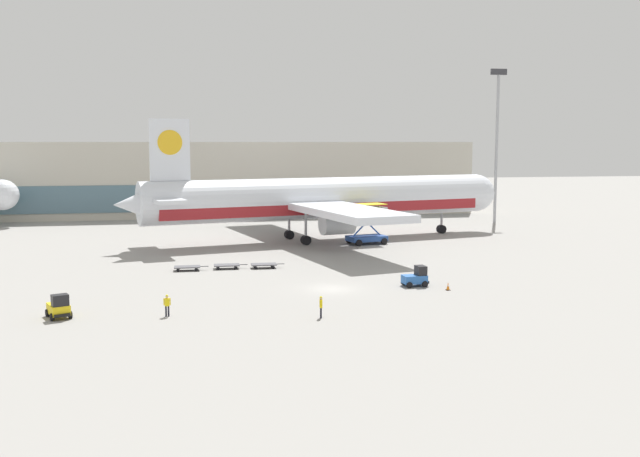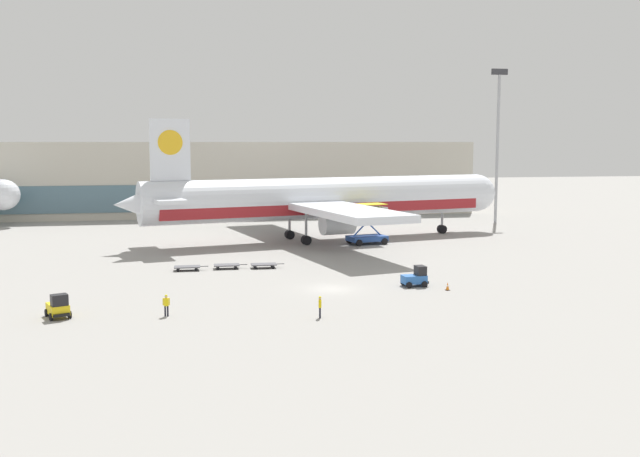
% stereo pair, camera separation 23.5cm
% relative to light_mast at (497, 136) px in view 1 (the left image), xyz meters
% --- Properties ---
extents(ground_plane, '(400.00, 400.00, 0.00)m').
position_rel_light_mast_xyz_m(ground_plane, '(-39.53, -50.10, -15.09)').
color(ground_plane, gray).
extents(terminal_building, '(90.00, 18.20, 14.00)m').
position_rel_light_mast_xyz_m(terminal_building, '(-42.55, 25.26, -8.10)').
color(terminal_building, '#BCB7A8').
rests_on(terminal_building, ground_plane).
extents(light_mast, '(2.80, 0.50, 26.41)m').
position_rel_light_mast_xyz_m(light_mast, '(0.00, 0.00, 0.00)').
color(light_mast, '#9EA0A5').
rests_on(light_mast, ground_plane).
extents(airplane_main, '(57.31, 48.59, 17.00)m').
position_rel_light_mast_xyz_m(airplane_main, '(-34.38, -16.68, -9.25)').
color(airplane_main, silver).
rests_on(airplane_main, ground_plane).
extents(scissor_lift_loader, '(5.73, 4.32, 5.56)m').
position_rel_light_mast_xyz_m(scissor_lift_loader, '(-28.57, -21.25, -12.98)').
color(scissor_lift_loader, '#284C99').
rests_on(scissor_lift_loader, ground_plane).
extents(baggage_tug_foreground, '(2.35, 2.78, 2.00)m').
position_rel_light_mast_xyz_m(baggage_tug_foreground, '(-63.26, -57.13, -14.21)').
color(baggage_tug_foreground, yellow).
rests_on(baggage_tug_foreground, ground_plane).
extents(baggage_tug_mid, '(2.55, 1.80, 2.00)m').
position_rel_light_mast_xyz_m(baggage_tug_mid, '(-31.13, -50.34, -14.21)').
color(baggage_tug_mid, '#2D66B7').
rests_on(baggage_tug_mid, ground_plane).
extents(baggage_dolly_lead, '(3.71, 1.54, 0.48)m').
position_rel_light_mast_xyz_m(baggage_dolly_lead, '(-53.05, -37.53, -14.70)').
color(baggage_dolly_lead, '#56565B').
rests_on(baggage_dolly_lead, ground_plane).
extents(baggage_dolly_second, '(3.71, 1.54, 0.48)m').
position_rel_light_mast_xyz_m(baggage_dolly_second, '(-48.72, -37.21, -14.70)').
color(baggage_dolly_second, '#56565B').
rests_on(baggage_dolly_second, ground_plane).
extents(baggage_dolly_third, '(3.71, 1.54, 0.48)m').
position_rel_light_mast_xyz_m(baggage_dolly_third, '(-44.63, -37.54, -14.70)').
color(baggage_dolly_third, '#56565B').
rests_on(baggage_dolly_third, ground_plane).
extents(ground_crew_near, '(0.57, 0.23, 1.81)m').
position_rel_light_mast_xyz_m(ground_crew_near, '(-54.76, -58.26, -14.02)').
color(ground_crew_near, black).
rests_on(ground_crew_near, ground_plane).
extents(ground_crew_far, '(0.27, 0.57, 1.78)m').
position_rel_light_mast_xyz_m(ground_crew_far, '(-42.66, -61.06, -14.03)').
color(ground_crew_far, black).
rests_on(ground_crew_far, ground_plane).
extents(traffic_cone_near, '(0.40, 0.40, 0.76)m').
position_rel_light_mast_xyz_m(traffic_cone_near, '(-28.88, -43.85, -14.72)').
color(traffic_cone_near, black).
rests_on(traffic_cone_near, ground_plane).
extents(traffic_cone_far, '(0.40, 0.40, 0.77)m').
position_rel_light_mast_xyz_m(traffic_cone_far, '(-28.74, -52.73, -14.71)').
color(traffic_cone_far, black).
rests_on(traffic_cone_far, ground_plane).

